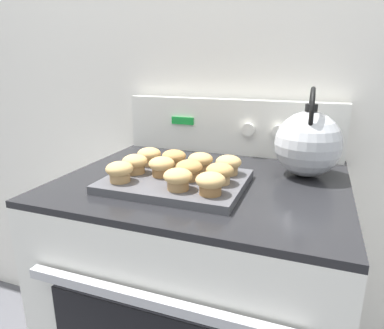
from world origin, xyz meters
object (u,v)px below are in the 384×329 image
Objects in this scene: muffin_r2_c3 at (228,164)px; stove_range at (202,308)px; muffin_r2_c0 at (149,156)px; muffin_r0_c0 at (120,171)px; muffin_r1_c1 at (162,166)px; muffin_r0_c2 at (178,178)px; muffin_r1_c0 at (135,163)px; tea_kettle at (308,143)px; muffin_r1_c2 at (189,169)px; muffin_pan at (176,181)px; muffin_r1_c3 at (220,173)px; muffin_r2_c1 at (174,158)px; muffin_r0_c3 at (210,183)px; muffin_r2_c2 at (200,161)px.

stove_range is at bearing 176.35° from muffin_r2_c3.
muffin_r2_c0 is 1.00× the size of muffin_r2_c3.
muffin_r0_c0 and muffin_r1_c1 have the same top height.
muffin_r0_c2 and muffin_r1_c0 have the same top height.
muffin_r0_c0 and muffin_r2_c3 have the same top height.
muffin_r2_c0 is at bearing 89.17° from muffin_r0_c0.
muffin_r1_c1 is 0.43m from tea_kettle.
tea_kettle is at bearing 33.15° from muffin_r2_c3.
muffin_r1_c2 is (-0.01, -0.09, 0.50)m from stove_range.
tea_kettle is (0.29, 0.21, 0.05)m from muffin_r1_c2.
muffin_r0_c2 is at bearing -45.34° from muffin_r2_c0.
muffin_r0_c2 is at bearing -44.93° from muffin_r1_c1.
muffin_pan is 5.16× the size of muffin_r1_c1.
muffin_r1_c0 is 1.00× the size of muffin_r1_c1.
muffin_r0_c0 is 0.18m from muffin_r1_c2.
muffin_r0_c0 is at bearing -162.62° from muffin_r1_c3.
muffin_r2_c1 is at bearing 89.58° from muffin_r1_c1.
muffin_r1_c0 is 0.28× the size of tea_kettle.
muffin_r1_c1 and muffin_r1_c3 have the same top height.
muffin_r2_c3 is at bearing 32.43° from muffin_pan.
stove_range is 0.52m from muffin_r1_c1.
muffin_r2_c2 is (-0.08, 0.16, 0.00)m from muffin_r0_c3.
muffin_r1_c1 is (0.08, 0.08, 0.00)m from muffin_r0_c0.
muffin_r1_c3 and muffin_r2_c3 have the same top height.
muffin_r0_c0 is 1.00× the size of muffin_r2_c0.
stove_range is at bearing 85.83° from muffin_r0_c2.
muffin_pan is 5.16× the size of muffin_r1_c3.
muffin_pan is at bearing -117.87° from muffin_r2_c2.
tea_kettle is (0.37, 0.21, 0.05)m from muffin_r1_c1.
muffin_r0_c3 and muffin_r2_c1 have the same top height.
muffin_r2_c2 reaches higher than stove_range.
muffin_pan is 5.16× the size of muffin_r1_c0.
muffin_r2_c1 is (-0.04, 0.08, 0.04)m from muffin_pan.
muffin_r0_c0 is 1.00× the size of muffin_r2_c1.
muffin_r1_c1 is at bearing 178.17° from muffin_r1_c2.
muffin_r2_c0 and muffin_r2_c2 have the same top height.
muffin_r2_c0 is (-0.16, 0.16, 0.00)m from muffin_r0_c2.
muffin_r1_c2 is (-0.08, 0.08, 0.00)m from muffin_r0_c3.
muffin_pan is 0.10m from muffin_r2_c1.
muffin_r1_c3 is at bearing -1.29° from muffin_pan.
muffin_r0_c0 is (-0.13, -0.08, 0.04)m from muffin_pan.
muffin_r1_c3 is at bearing -0.12° from muffin_r1_c2.
tea_kettle reaches higher than muffin_r1_c3.
muffin_r1_c1 is at bearing 179.99° from muffin_pan.
muffin_r1_c2 is at bearing 25.40° from muffin_r0_c0.
muffin_r2_c1 is at bearing 116.34° from muffin_pan.
muffin_r1_c2 is 0.36m from tea_kettle.
muffin_r2_c3 is at bearing 32.61° from muffin_r0_c0.
muffin_r0_c2 is at bearing -0.43° from muffin_r0_c0.
muffin_r0_c3 reaches higher than stove_range.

